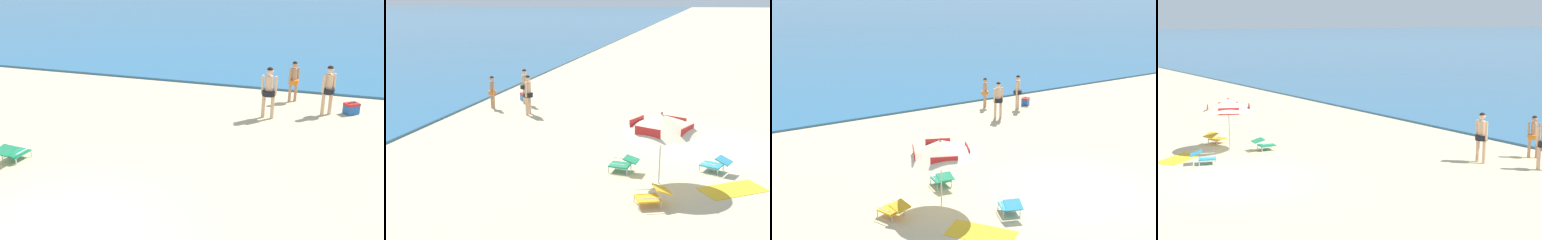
% 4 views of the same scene
% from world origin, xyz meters
% --- Properties ---
extents(ground_plane, '(800.00, 800.00, 0.00)m').
position_xyz_m(ground_plane, '(0.00, 0.00, 0.00)').
color(ground_plane, '#D1BA8E').
extents(beach_umbrella_striped_main, '(2.95, 2.94, 2.12)m').
position_xyz_m(beach_umbrella_striped_main, '(-3.91, 1.40, 1.78)').
color(beach_umbrella_striped_main, silver).
rests_on(beach_umbrella_striped_main, ground).
extents(lounge_chair_under_umbrella, '(0.64, 0.91, 0.49)m').
position_xyz_m(lounge_chair_under_umbrella, '(-3.25, 2.51, 0.28)').
color(lounge_chair_under_umbrella, '#1E7F56').
rests_on(lounge_chair_under_umbrella, ground).
extents(lounge_chair_beside_umbrella, '(0.82, 1.00, 0.50)m').
position_xyz_m(lounge_chair_beside_umbrella, '(-5.43, 1.42, 0.28)').
color(lounge_chair_beside_umbrella, gold).
rests_on(lounge_chair_beside_umbrella, ground).
extents(lounge_chair_facing_sea, '(0.80, 1.00, 0.51)m').
position_xyz_m(lounge_chair_facing_sea, '(-2.56, -0.17, 0.28)').
color(lounge_chair_facing_sea, teal).
rests_on(lounge_chair_facing_sea, ground).
extents(person_standing_near_shore, '(0.54, 0.44, 1.80)m').
position_xyz_m(person_standing_near_shore, '(2.92, 7.94, 1.04)').
color(person_standing_near_shore, '#D8A87F').
rests_on(person_standing_near_shore, ground).
extents(person_wading_in, '(0.39, 0.39, 1.58)m').
position_xyz_m(person_wading_in, '(3.58, 10.02, 0.92)').
color(person_wading_in, tan).
rests_on(person_wading_in, ground).
extents(beach_towel, '(1.78, 1.99, 0.01)m').
position_xyz_m(beach_towel, '(-3.85, -0.62, 0.01)').
color(beach_towel, gold).
rests_on(beach_towel, ground).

